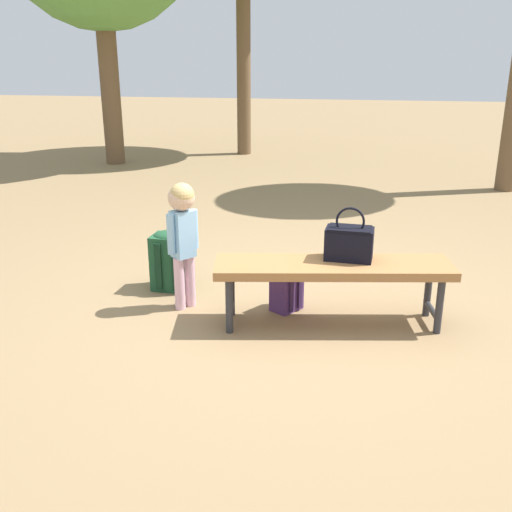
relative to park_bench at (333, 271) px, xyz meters
name	(u,v)px	position (x,y,z in m)	size (l,w,h in m)	color
ground_plane	(286,311)	(0.34, -0.15, -0.39)	(40.00, 40.00, 0.00)	#8C704C
park_bench	(333,271)	(0.00, 0.00, 0.00)	(1.64, 0.67, 0.45)	#9E6B3D
handbag	(349,242)	(-0.10, -0.09, 0.18)	(0.33, 0.20, 0.37)	black
child_standing	(183,226)	(1.08, -0.09, 0.23)	(0.19, 0.21, 0.94)	#E5B2C6
backpack_large	(172,258)	(1.28, -0.43, -0.14)	(0.31, 0.28, 0.51)	#1E4C2D
backpack_small	(287,287)	(0.33, -0.18, -0.22)	(0.25, 0.26, 0.35)	#4C2D66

